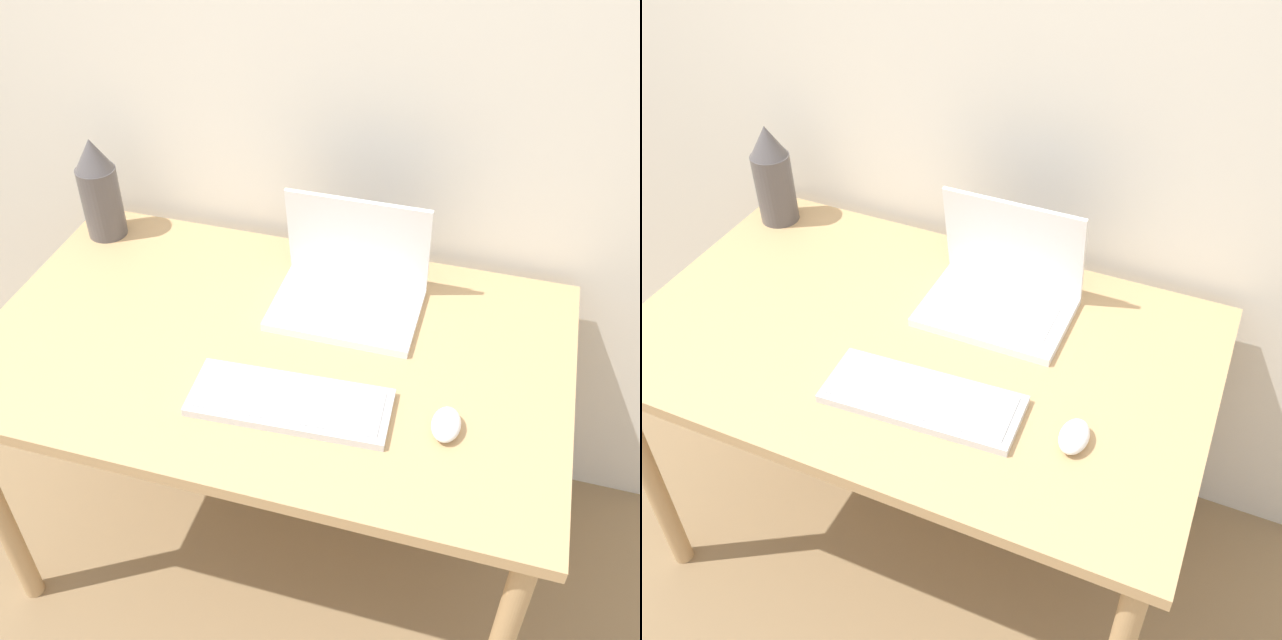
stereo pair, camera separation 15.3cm
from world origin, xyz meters
The scene contains 6 objects.
wall_back centered at (0.00, 0.85, 1.25)m, with size 6.00×0.05×2.50m.
desk centered at (0.00, 0.39, 0.66)m, with size 1.28×0.79×0.74m.
laptop centered at (0.13, 0.57, 0.80)m, with size 0.33×0.24×0.25m.
keyboard centered at (0.09, 0.23, 0.75)m, with size 0.41×0.17×0.02m.
mouse centered at (0.40, 0.25, 0.76)m, with size 0.06×0.09×0.04m.
vase centered at (-0.55, 0.68, 0.87)m, with size 0.10×0.10×0.27m.
Camera 1 is at (0.43, -0.74, 1.84)m, focal length 42.00 mm.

